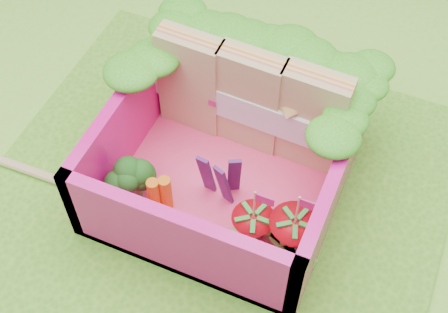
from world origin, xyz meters
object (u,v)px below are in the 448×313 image
at_px(bento_box, 227,155).
at_px(chopsticks, 36,173).
at_px(strawberry_left, 253,228).
at_px(strawberry_right, 293,235).
at_px(broccoli, 129,177).
at_px(sandwich_stack, 251,100).

distance_m(bento_box, chopsticks, 1.16).
height_order(strawberry_left, chopsticks, strawberry_left).
bearing_deg(strawberry_right, strawberry_left, -171.36).
bearing_deg(broccoli, bento_box, 35.42).
xyz_separation_m(bento_box, strawberry_right, (0.50, -0.29, -0.08)).
bearing_deg(strawberry_left, bento_box, 131.56).
relative_size(sandwich_stack, broccoli, 4.07).
xyz_separation_m(bento_box, sandwich_stack, (0.00, 0.34, 0.11)).
distance_m(broccoli, strawberry_right, 0.95).
distance_m(sandwich_stack, chopsticks, 1.34).
bearing_deg(strawberry_right, sandwich_stack, 128.28).
distance_m(bento_box, broccoli, 0.56).
distance_m(sandwich_stack, strawberry_right, 0.82).
height_order(strawberry_right, chopsticks, strawberry_right).
bearing_deg(chopsticks, broccoli, 6.99).
distance_m(bento_box, sandwich_stack, 0.35).
bearing_deg(bento_box, broccoli, -144.58).
distance_m(strawberry_left, chopsticks, 1.36).
xyz_separation_m(sandwich_stack, strawberry_left, (0.28, -0.66, -0.21)).
relative_size(bento_box, sandwich_stack, 1.05).
relative_size(sandwich_stack, chopsticks, 0.61).
distance_m(sandwich_stack, strawberry_left, 0.75).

